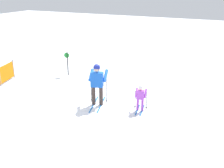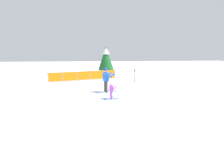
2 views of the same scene
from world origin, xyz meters
TOP-DOWN VIEW (x-y plane):
  - ground_plane at (0.00, 0.00)m, footprint 60.00×60.00m
  - skier_adult at (0.11, -0.16)m, footprint 1.62×0.89m
  - skier_child at (0.34, -1.88)m, footprint 0.98×0.50m
  - trail_marker at (2.78, 3.09)m, footprint 0.07×0.28m

SIDE VIEW (x-z plane):
  - ground_plane at x=0.00m, z-range 0.00..0.00m
  - skier_child at x=0.34m, z-range 0.08..1.10m
  - trail_marker at x=2.78m, z-range 0.15..1.38m
  - skier_adult at x=0.11m, z-range 0.17..1.85m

